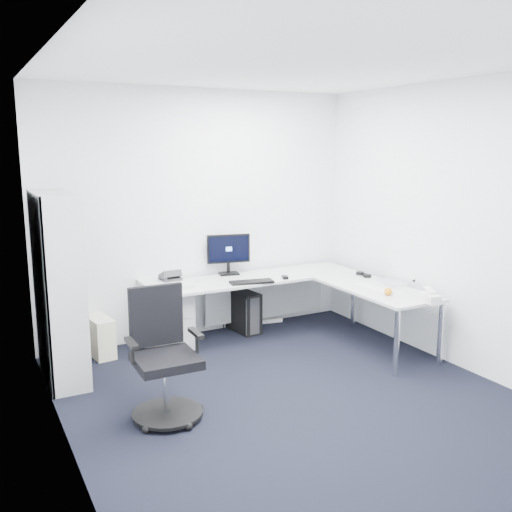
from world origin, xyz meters
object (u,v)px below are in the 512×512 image
laptop (393,272)px  l_desk (274,313)px  bookshelf (59,288)px  task_chair (166,357)px  monitor (229,254)px

laptop → l_desk: bearing=157.9°
bookshelf → task_chair: (0.58, -1.19, -0.34)m
l_desk → laptop: (1.09, -0.62, 0.45)m
monitor → laptop: monitor is taller
task_chair → laptop: bearing=12.2°
bookshelf → task_chair: 1.37m
task_chair → monitor: bearing=53.2°
monitor → laptop: 1.80m
laptop → bookshelf: bearing=175.8°
l_desk → task_chair: (-1.60, -1.14, 0.18)m
monitor → task_chair: bearing=-116.0°
bookshelf → monitor: 1.98m
l_desk → monitor: 0.85m
l_desk → task_chair: bearing=-144.4°
l_desk → laptop: bearing=-29.5°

